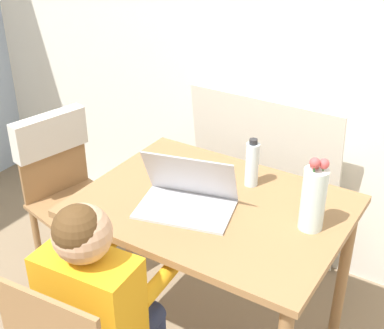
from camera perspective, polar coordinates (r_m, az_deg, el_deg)
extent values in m
cube|color=white|center=(2.61, 13.84, 13.13)|extent=(6.40, 0.05, 2.50)
cube|color=olive|center=(2.15, 2.28, -4.47)|extent=(1.04, 0.78, 0.03)
cylinder|color=olive|center=(2.40, -12.21, -12.46)|extent=(0.05, 0.05, 0.73)
cylinder|color=olive|center=(2.81, -2.72, -4.93)|extent=(0.05, 0.05, 0.73)
cylinder|color=olive|center=(2.49, 15.80, -11.13)|extent=(0.05, 0.05, 0.73)
cube|color=olive|center=(2.80, -12.02, -4.44)|extent=(0.48, 0.48, 0.02)
cube|color=olive|center=(2.83, -14.64, 0.92)|extent=(0.10, 0.37, 0.43)
cylinder|color=olive|center=(2.73, -12.52, -10.92)|extent=(0.04, 0.04, 0.40)
cylinder|color=olive|center=(2.88, -6.87, -8.05)|extent=(0.04, 0.04, 0.40)
cylinder|color=olive|center=(2.98, -16.18, -7.78)|extent=(0.04, 0.04, 0.40)
cylinder|color=olive|center=(3.11, -10.81, -5.31)|extent=(0.04, 0.04, 0.40)
cube|color=beige|center=(2.78, -14.95, 3.19)|extent=(0.17, 0.40, 0.20)
cube|color=orange|center=(1.86, -10.69, -15.04)|extent=(0.35, 0.21, 0.43)
sphere|color=tan|center=(1.67, -11.64, -7.25)|extent=(0.19, 0.19, 0.19)
sphere|color=#4C3319|center=(1.64, -12.04, -6.85)|extent=(0.16, 0.16, 0.16)
cylinder|color=navy|center=(2.11, -9.49, -16.08)|extent=(0.11, 0.29, 0.09)
cylinder|color=orange|center=(1.91, -3.39, -12.30)|extent=(0.07, 0.24, 0.06)
cylinder|color=orange|center=(2.04, -10.36, -9.70)|extent=(0.07, 0.24, 0.06)
cube|color=#B2B2B7|center=(2.09, -0.73, -4.77)|extent=(0.42, 0.33, 0.01)
cube|color=silver|center=(2.09, -0.73, -4.63)|extent=(0.36, 0.24, 0.00)
cube|color=#B2B2B7|center=(2.09, -0.19, -1.26)|extent=(0.38, 0.20, 0.22)
cube|color=silver|center=(2.09, -0.16, -1.18)|extent=(0.35, 0.18, 0.19)
cylinder|color=silver|center=(1.98, 12.81, -3.66)|extent=(0.09, 0.09, 0.24)
cylinder|color=#3D7A38|center=(1.96, 13.52, -2.79)|extent=(0.01, 0.01, 0.22)
sphere|color=#CC4C4C|center=(1.91, 13.90, 0.08)|extent=(0.04, 0.04, 0.04)
cylinder|color=#3D7A38|center=(1.98, 12.63, -2.68)|extent=(0.01, 0.01, 0.20)
sphere|color=#CC4C4C|center=(1.93, 12.95, -0.12)|extent=(0.03, 0.03, 0.03)
cylinder|color=#3D7A38|center=(1.94, 12.61, -2.82)|extent=(0.01, 0.01, 0.23)
sphere|color=#CC4C4C|center=(1.89, 12.98, 0.19)|extent=(0.04, 0.04, 0.04)
cylinder|color=silver|center=(2.23, 6.42, -0.01)|extent=(0.06, 0.06, 0.19)
cylinder|color=#262628|center=(2.18, 6.57, 2.44)|extent=(0.03, 0.03, 0.02)
cube|color=silver|center=(2.86, 7.59, -1.68)|extent=(0.81, 0.15, 0.96)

